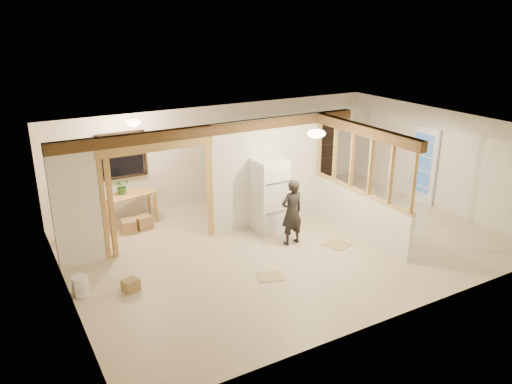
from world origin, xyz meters
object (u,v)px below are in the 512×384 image
woman (292,212)px  bookshelf (320,152)px  shop_vac (73,229)px  work_table (130,209)px  refrigerator (269,195)px

woman → bookshelf: size_ratio=0.81×
shop_vac → bookshelf: bookshelf is taller
work_table → shop_vac: (-1.38, -0.39, -0.07)m
woman → bookshelf: 4.36m
work_table → bookshelf: bookshelf is taller
woman → shop_vac: size_ratio=2.45×
woman → shop_vac: woman is taller
refrigerator → shop_vac: (-4.05, 1.52, -0.54)m
shop_vac → woman: bearing=-30.6°
bookshelf → work_table: bearing=-176.9°
work_table → refrigerator: bearing=-47.6°
refrigerator → bookshelf: (3.06, 2.22, 0.06)m
refrigerator → woman: bearing=-88.8°
woman → work_table: (-2.69, 2.80, -0.36)m
refrigerator → work_table: 3.31m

